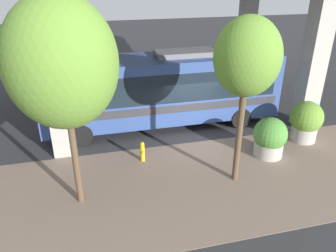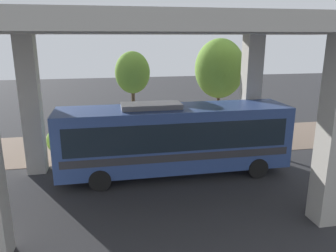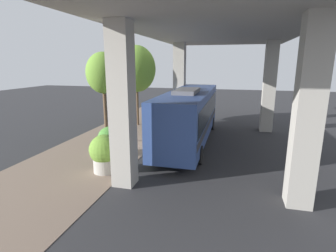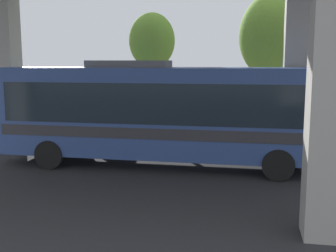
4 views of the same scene
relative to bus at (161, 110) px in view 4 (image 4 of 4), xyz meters
The scene contains 8 objects.
ground_plane 3.15m from the bus, 153.17° to the right, with size 80.00×80.00×0.00m, color #2D2D30.
sidewalk_strip 5.65m from the bus, 168.02° to the right, with size 6.00×40.00×0.02m.
bus is the anchor object (origin of this frame).
fire_hydrant 3.86m from the bus, 153.48° to the left, with size 0.38×0.18×0.88m.
planter_front 6.74m from the bus, 118.12° to the right, with size 1.46×1.46×1.88m.
planter_middle 5.51m from the bus, 137.80° to the right, with size 1.38×1.38×1.70m.
street_tree_near 7.14m from the bus, 141.95° to the left, with size 3.18×3.18×6.68m.
street_tree_far 6.06m from the bus, 163.75° to the right, with size 2.15×2.15×5.92m.
Camera 4 is at (16.44, 4.13, 3.68)m, focal length 45.00 mm.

